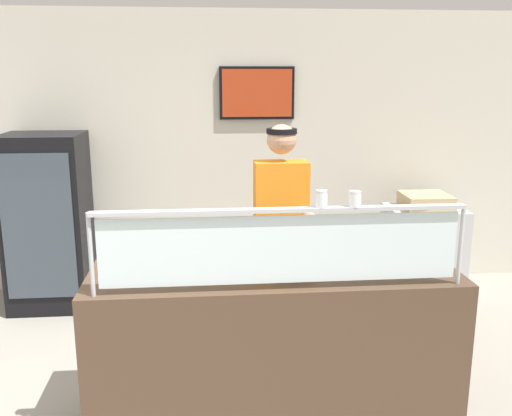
{
  "coord_description": "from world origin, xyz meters",
  "views": [
    {
      "loc": [
        0.7,
        -2.8,
        2.09
      ],
      "look_at": [
        0.99,
        0.39,
        1.33
      ],
      "focal_mm": 39.45,
      "sensor_mm": 36.0,
      "label": 1
    }
  ],
  "objects_px": {
    "pizza_tray": "(287,266)",
    "parmesan_shaker": "(321,200)",
    "pizza_box_stack": "(426,201)",
    "pizza_server": "(287,264)",
    "drink_fridge": "(48,222)",
    "pepper_flake_shaker": "(355,200)",
    "worker_figure": "(281,229)"
  },
  "relations": [
    {
      "from": "parmesan_shaker",
      "to": "pepper_flake_shaker",
      "type": "height_order",
      "value": "parmesan_shaker"
    },
    {
      "from": "worker_figure",
      "to": "drink_fridge",
      "type": "height_order",
      "value": "worker_figure"
    },
    {
      "from": "pepper_flake_shaker",
      "to": "pizza_box_stack",
      "type": "distance_m",
      "value": 2.6
    },
    {
      "from": "pizza_box_stack",
      "to": "pizza_tray",
      "type": "bearing_deg",
      "value": -130.96
    },
    {
      "from": "parmesan_shaker",
      "to": "pepper_flake_shaker",
      "type": "xyz_separation_m",
      "value": [
        0.18,
        -0.0,
        -0.0
      ]
    },
    {
      "from": "parmesan_shaker",
      "to": "drink_fridge",
      "type": "relative_size",
      "value": 0.06
    },
    {
      "from": "pepper_flake_shaker",
      "to": "worker_figure",
      "type": "relative_size",
      "value": 0.05
    },
    {
      "from": "parmesan_shaker",
      "to": "pizza_server",
      "type": "bearing_deg",
      "value": 113.67
    },
    {
      "from": "pizza_box_stack",
      "to": "drink_fridge",
      "type": "bearing_deg",
      "value": 179.29
    },
    {
      "from": "pizza_server",
      "to": "pizza_tray",
      "type": "bearing_deg",
      "value": 73.15
    },
    {
      "from": "drink_fridge",
      "to": "parmesan_shaker",
      "type": "bearing_deg",
      "value": -47.63
    },
    {
      "from": "pizza_tray",
      "to": "parmesan_shaker",
      "type": "bearing_deg",
      "value": -68.17
    },
    {
      "from": "pizza_tray",
      "to": "drink_fridge",
      "type": "xyz_separation_m",
      "value": [
        -1.9,
        1.9,
        -0.17
      ]
    },
    {
      "from": "parmesan_shaker",
      "to": "worker_figure",
      "type": "height_order",
      "value": "worker_figure"
    },
    {
      "from": "worker_figure",
      "to": "pizza_box_stack",
      "type": "xyz_separation_m",
      "value": [
        1.55,
        1.17,
        -0.08
      ]
    },
    {
      "from": "pizza_tray",
      "to": "pizza_box_stack",
      "type": "height_order",
      "value": "pizza_box_stack"
    },
    {
      "from": "pizza_server",
      "to": "pizza_box_stack",
      "type": "distance_m",
      "value": 2.48
    },
    {
      "from": "pizza_tray",
      "to": "pizza_box_stack",
      "type": "bearing_deg",
      "value": 49.04
    },
    {
      "from": "parmesan_shaker",
      "to": "pizza_box_stack",
      "type": "height_order",
      "value": "parmesan_shaker"
    },
    {
      "from": "pizza_tray",
      "to": "pizza_server",
      "type": "xyz_separation_m",
      "value": [
        -0.0,
        -0.02,
        0.02
      ]
    },
    {
      "from": "pizza_server",
      "to": "worker_figure",
      "type": "height_order",
      "value": "worker_figure"
    },
    {
      "from": "drink_fridge",
      "to": "pizza_box_stack",
      "type": "relative_size",
      "value": 3.44
    },
    {
      "from": "parmesan_shaker",
      "to": "drink_fridge",
      "type": "bearing_deg",
      "value": 132.37
    },
    {
      "from": "parmesan_shaker",
      "to": "drink_fridge",
      "type": "xyz_separation_m",
      "value": [
        -2.04,
        2.23,
        -0.65
      ]
    },
    {
      "from": "drink_fridge",
      "to": "pizza_box_stack",
      "type": "distance_m",
      "value": 3.52
    },
    {
      "from": "parmesan_shaker",
      "to": "worker_figure",
      "type": "distance_m",
      "value": 1.11
    },
    {
      "from": "pizza_tray",
      "to": "pizza_server",
      "type": "relative_size",
      "value": 1.68
    },
    {
      "from": "worker_figure",
      "to": "pizza_box_stack",
      "type": "bearing_deg",
      "value": 36.95
    },
    {
      "from": "pepper_flake_shaker",
      "to": "drink_fridge",
      "type": "distance_m",
      "value": 3.21
    },
    {
      "from": "pepper_flake_shaker",
      "to": "drink_fridge",
      "type": "xyz_separation_m",
      "value": [
        -2.22,
        2.23,
        -0.65
      ]
    },
    {
      "from": "pizza_tray",
      "to": "parmesan_shaker",
      "type": "xyz_separation_m",
      "value": [
        0.13,
        -0.33,
        0.48
      ]
    },
    {
      "from": "pepper_flake_shaker",
      "to": "pizza_box_stack",
      "type": "xyz_separation_m",
      "value": [
        1.3,
        2.19,
        -0.52
      ]
    }
  ]
}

